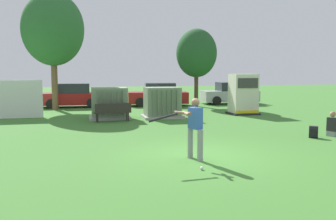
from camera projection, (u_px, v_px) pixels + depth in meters
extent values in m
plane|color=#3D752D|center=(197.00, 156.00, 11.06)|extent=(96.00, 96.00, 0.00)
cube|color=#9E9B93|center=(110.00, 117.00, 19.56)|extent=(2.10, 1.70, 0.12)
cube|color=gray|center=(109.00, 102.00, 19.48)|extent=(1.80, 1.40, 1.50)
cube|color=#63755B|center=(98.00, 103.00, 18.60)|extent=(0.06, 0.12, 1.27)
cube|color=#63755B|center=(103.00, 103.00, 18.66)|extent=(0.06, 0.12, 1.27)
cube|color=#63755B|center=(108.00, 103.00, 18.71)|extent=(0.06, 0.12, 1.27)
cube|color=#63755B|center=(113.00, 103.00, 18.77)|extent=(0.06, 0.12, 1.27)
cube|color=#63755B|center=(118.00, 103.00, 18.83)|extent=(0.06, 0.12, 1.27)
cube|color=#63755B|center=(123.00, 103.00, 18.88)|extent=(0.06, 0.12, 1.27)
cube|color=#9E9B93|center=(162.00, 116.00, 19.97)|extent=(2.10, 1.70, 0.12)
cube|color=gray|center=(162.00, 101.00, 19.89)|extent=(1.80, 1.40, 1.50)
cube|color=#63755B|center=(153.00, 103.00, 19.01)|extent=(0.06, 0.12, 1.27)
cube|color=#63755B|center=(158.00, 103.00, 19.06)|extent=(0.06, 0.12, 1.27)
cube|color=#63755B|center=(163.00, 103.00, 19.12)|extent=(0.06, 0.12, 1.27)
cube|color=#63755B|center=(168.00, 102.00, 19.18)|extent=(0.06, 0.12, 1.27)
cube|color=#63755B|center=(172.00, 102.00, 19.24)|extent=(0.06, 0.12, 1.27)
cube|color=#63755B|center=(177.00, 102.00, 19.29)|extent=(0.06, 0.12, 1.27)
cube|color=#262626|center=(243.00, 113.00, 21.54)|extent=(1.60, 1.40, 0.10)
cube|color=beige|center=(243.00, 93.00, 21.41)|extent=(1.40, 1.20, 2.20)
cube|color=#383838|center=(248.00, 83.00, 20.75)|extent=(1.19, 0.04, 0.55)
cube|color=yellow|center=(247.00, 112.00, 20.92)|extent=(1.33, 0.04, 0.16)
cube|color=#2D2823|center=(113.00, 113.00, 18.35)|extent=(1.84, 0.69, 0.05)
cube|color=#2D2823|center=(113.00, 108.00, 18.16)|extent=(1.78, 0.33, 0.44)
cylinder|color=#2D2823|center=(97.00, 118.00, 18.21)|extent=(0.06, 0.06, 0.42)
cylinder|color=#2D2823|center=(127.00, 116.00, 18.79)|extent=(0.06, 0.06, 0.42)
cylinder|color=#2D2823|center=(98.00, 118.00, 17.96)|extent=(0.06, 0.06, 0.42)
cylinder|color=#2D2823|center=(128.00, 117.00, 18.54)|extent=(0.06, 0.06, 0.42)
cylinder|color=gray|center=(200.00, 146.00, 10.35)|extent=(0.16, 0.16, 0.88)
cylinder|color=gray|center=(190.00, 143.00, 10.75)|extent=(0.16, 0.16, 0.88)
cube|color=#3359B2|center=(195.00, 118.00, 10.47)|extent=(0.35, 0.46, 0.60)
sphere|color=brown|center=(195.00, 102.00, 10.43)|extent=(0.23, 0.23, 0.23)
cylinder|color=brown|center=(186.00, 114.00, 10.18)|extent=(0.10, 0.54, 0.09)
cylinder|color=brown|center=(182.00, 113.00, 10.34)|extent=(0.40, 0.48, 0.09)
cylinder|color=black|center=(163.00, 118.00, 9.92)|extent=(0.82, 0.33, 0.21)
sphere|color=black|center=(176.00, 114.00, 10.13)|extent=(0.08, 0.08, 0.08)
sphere|color=white|center=(202.00, 168.00, 9.47)|extent=(0.09, 0.09, 0.09)
cube|color=gray|center=(332.00, 134.00, 14.32)|extent=(0.35, 0.40, 0.20)
cube|color=#262628|center=(332.00, 124.00, 14.28)|extent=(0.34, 0.42, 0.52)
sphere|color=#9E7051|center=(333.00, 114.00, 14.24)|extent=(0.22, 0.22, 0.22)
cylinder|color=gray|center=(333.00, 130.00, 14.52)|extent=(0.47, 0.28, 0.13)
cylinder|color=gray|center=(336.00, 129.00, 14.64)|extent=(0.32, 0.22, 0.46)
cylinder|color=#9E7051|center=(330.00, 124.00, 14.60)|extent=(0.42, 0.22, 0.32)
cube|color=black|center=(313.00, 132.00, 13.98)|extent=(0.38, 0.35, 0.44)
cube|color=black|center=(313.00, 134.00, 13.86)|extent=(0.22, 0.18, 0.22)
cylinder|color=brown|center=(55.00, 85.00, 23.84)|extent=(0.39, 0.39, 3.14)
ellipsoid|color=#2D6633|center=(53.00, 29.00, 23.46)|extent=(3.87, 3.87, 4.60)
cylinder|color=#4C3828|center=(196.00, 90.00, 26.06)|extent=(0.28, 0.28, 2.28)
ellipsoid|color=#235128|center=(196.00, 53.00, 25.79)|extent=(2.81, 2.81, 3.34)
cylinder|color=black|center=(8.00, 105.00, 23.62)|extent=(0.65, 0.25, 0.64)
cylinder|color=black|center=(14.00, 103.00, 25.29)|extent=(0.65, 0.25, 0.64)
cube|color=maroon|center=(72.00, 99.00, 25.67)|extent=(4.23, 1.78, 0.80)
cube|color=#262B33|center=(74.00, 88.00, 25.62)|extent=(2.13, 1.60, 0.64)
cylinder|color=black|center=(51.00, 104.00, 24.60)|extent=(0.64, 0.23, 0.64)
cylinder|color=black|center=(53.00, 102.00, 26.25)|extent=(0.64, 0.23, 0.64)
cylinder|color=black|center=(91.00, 103.00, 25.14)|extent=(0.64, 0.23, 0.64)
cylinder|color=black|center=(91.00, 101.00, 26.79)|extent=(0.64, 0.23, 0.64)
cube|color=maroon|center=(158.00, 98.00, 26.65)|extent=(4.37, 2.18, 0.80)
cube|color=#262B33|center=(160.00, 87.00, 26.59)|extent=(2.27, 1.79, 0.64)
cylinder|color=black|center=(140.00, 102.00, 25.70)|extent=(0.66, 0.29, 0.64)
cylinder|color=black|center=(139.00, 100.00, 27.38)|extent=(0.66, 0.29, 0.64)
cylinder|color=black|center=(178.00, 102.00, 25.98)|extent=(0.66, 0.29, 0.64)
cylinder|color=black|center=(175.00, 100.00, 27.66)|extent=(0.66, 0.29, 0.64)
cube|color=#B2B2B7|center=(230.00, 96.00, 28.20)|extent=(4.25, 1.82, 0.80)
cube|color=#262B33|center=(232.00, 86.00, 28.15)|extent=(2.14, 1.62, 0.64)
cylinder|color=black|center=(217.00, 101.00, 27.14)|extent=(0.65, 0.24, 0.64)
cylinder|color=black|center=(210.00, 99.00, 28.80)|extent=(0.65, 0.24, 0.64)
cylinder|color=black|center=(250.00, 100.00, 27.65)|extent=(0.65, 0.24, 0.64)
cylinder|color=black|center=(241.00, 98.00, 29.31)|extent=(0.65, 0.24, 0.64)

